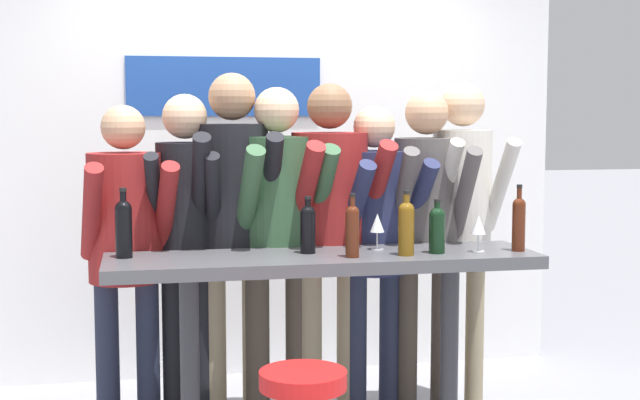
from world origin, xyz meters
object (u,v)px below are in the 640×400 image
(wine_bottle_2, at_px, (519,221))
(wine_glass_1, at_px, (479,226))
(wine_bottle_3, at_px, (124,226))
(person_center_left, at_px, (233,209))
(person_right, at_px, (374,228))
(tasting_table, at_px, (323,292))
(person_left, at_px, (186,220))
(wine_bottle_4, at_px, (406,226))
(wine_glass_0, at_px, (377,224))
(wine_bottle_1, at_px, (437,228))
(person_center_right, at_px, (330,217))
(wine_bottle_5, at_px, (352,228))
(person_far_right, at_px, (426,216))
(person_far_left, at_px, (126,235))
(wine_bottle_0, at_px, (308,227))
(person_rightmost, at_px, (462,206))
(person_center, at_px, (278,220))

(wine_bottle_2, height_order, wine_glass_1, wine_bottle_2)
(wine_bottle_3, height_order, wine_glass_1, wine_bottle_3)
(person_center_left, distance_m, person_right, 0.75)
(tasting_table, height_order, wine_bottle_2, wine_bottle_2)
(person_left, relative_size, wine_bottle_4, 5.75)
(wine_bottle_3, bearing_deg, wine_glass_0, 0.16)
(wine_glass_0, bearing_deg, wine_glass_1, -20.14)
(person_left, xyz_separation_m, wine_bottle_1, (1.15, -0.56, 0.00))
(person_center_right, bearing_deg, wine_bottle_3, -169.68)
(wine_bottle_4, height_order, wine_bottle_5, wine_bottle_4)
(person_center_left, bearing_deg, person_far_right, -2.80)
(tasting_table, bearing_deg, person_right, 50.41)
(person_left, height_order, person_center_right, person_center_right)
(person_far_left, xyz_separation_m, wine_bottle_3, (-0.00, -0.36, 0.09))
(person_far_left, height_order, person_center_right, person_center_right)
(wine_bottle_0, distance_m, wine_bottle_2, 1.02)
(wine_bottle_1, xyz_separation_m, wine_glass_0, (-0.25, 0.16, 0.00))
(person_far_left, xyz_separation_m, wine_bottle_1, (1.45, -0.51, 0.06))
(tasting_table, height_order, person_left, person_left)
(person_center_left, distance_m, person_far_right, 1.02)
(person_far_left, xyz_separation_m, wine_bottle_5, (1.03, -0.55, 0.08))
(wine_bottle_0, distance_m, wine_bottle_3, 0.85)
(person_right, height_order, wine_bottle_1, person_right)
(wine_bottle_5, bearing_deg, wine_bottle_3, 169.19)
(tasting_table, relative_size, wine_bottle_1, 7.88)
(person_right, xyz_separation_m, person_rightmost, (0.51, 0.07, 0.10))
(person_far_left, height_order, person_center, person_center)
(wine_bottle_5, height_order, wine_glass_0, wine_bottle_5)
(person_right, bearing_deg, person_center, 172.06)
(person_center_right, bearing_deg, person_center_left, 166.35)
(wine_bottle_0, xyz_separation_m, wine_bottle_2, (1.01, -0.13, 0.02))
(person_left, distance_m, person_rightmost, 1.49)
(person_left, height_order, wine_glass_1, person_left)
(person_far_right, xyz_separation_m, wine_bottle_4, (-0.27, -0.52, 0.02))
(person_far_left, xyz_separation_m, wine_glass_0, (1.20, -0.35, 0.07))
(tasting_table, xyz_separation_m, wine_bottle_1, (0.54, -0.07, 0.30))
(person_center_left, xyz_separation_m, person_right, (0.74, -0.04, -0.11))
(wine_bottle_3, distance_m, wine_bottle_5, 1.05)
(wine_bottle_1, bearing_deg, person_center, 144.12)
(person_left, distance_m, wine_glass_1, 1.47)
(wine_bottle_2, height_order, wine_bottle_3, wine_bottle_3)
(tasting_table, relative_size, person_center_left, 1.10)
(person_center_left, xyz_separation_m, wine_glass_1, (1.12, -0.56, -0.05))
(tasting_table, relative_size, person_center, 1.14)
(person_rightmost, relative_size, wine_glass_1, 10.24)
(person_center, relative_size, wine_bottle_4, 5.86)
(wine_bottle_4, bearing_deg, person_center_right, 114.91)
(person_center, xyz_separation_m, person_rightmost, (1.03, 0.09, 0.04))
(person_center_left, distance_m, wine_bottle_3, 0.67)
(person_far_left, height_order, person_left, person_left)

